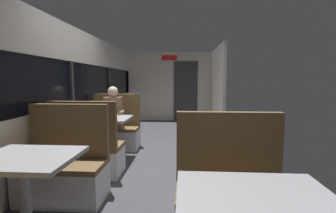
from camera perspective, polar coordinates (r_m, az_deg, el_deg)
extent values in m
cube|color=#423F44|center=(4.27, -3.05, -12.80)|extent=(3.30, 9.20, 0.02)
cube|color=beige|center=(4.54, -21.70, -5.73)|extent=(0.08, 8.40, 0.95)
cube|color=beige|center=(4.48, -22.52, 13.71)|extent=(0.08, 8.40, 0.60)
cube|color=black|center=(4.45, -22.26, 5.06)|extent=(0.03, 8.40, 0.75)
cube|color=#2D2D30|center=(4.43, -21.91, 5.07)|extent=(0.06, 0.08, 0.75)
cube|color=#2D2D30|center=(6.39, -13.75, 5.60)|extent=(0.06, 0.08, 0.75)
cube|color=#2D2D30|center=(8.42, -9.46, 5.83)|extent=(0.06, 0.08, 0.75)
cube|color=beige|center=(8.22, 0.35, 4.68)|extent=(2.90, 0.08, 2.30)
cube|color=#333338|center=(8.16, 4.20, 3.60)|extent=(0.80, 0.04, 2.00)
cube|color=red|center=(8.19, 0.33, 11.47)|extent=(0.50, 0.03, 0.16)
cube|color=beige|center=(7.07, 11.61, 4.29)|extent=(0.08, 2.40, 2.30)
cylinder|color=#9E9EA3|center=(2.57, -30.77, -18.37)|extent=(0.10, 0.10, 0.70)
cube|color=#99999E|center=(2.45, -31.27, -10.44)|extent=(0.90, 0.70, 0.04)
cube|color=silver|center=(3.15, -23.54, -16.46)|extent=(0.95, 0.50, 0.39)
cube|color=brown|center=(3.07, -23.73, -12.57)|extent=(0.95, 0.50, 0.06)
cube|color=brown|center=(3.16, -22.27, -5.31)|extent=(0.95, 0.08, 0.65)
cylinder|color=#9E9EA3|center=(4.37, -14.90, -7.62)|extent=(0.10, 0.10, 0.70)
cube|color=#99999E|center=(4.30, -15.04, -2.82)|extent=(0.90, 0.70, 0.04)
cube|color=silver|center=(3.82, -18.05, -12.19)|extent=(0.95, 0.50, 0.39)
cube|color=brown|center=(3.75, -18.17, -8.92)|extent=(0.95, 0.50, 0.06)
cube|color=brown|center=(3.49, -19.65, -4.15)|extent=(0.95, 0.08, 0.65)
cube|color=silver|center=(5.02, -12.43, -7.56)|extent=(0.95, 0.50, 0.39)
cube|color=brown|center=(4.97, -12.49, -5.04)|extent=(0.95, 0.50, 0.06)
cube|color=brown|center=(5.11, -11.94, -0.68)|extent=(0.95, 0.08, 0.65)
cube|color=#99999E|center=(1.53, 20.29, -19.98)|extent=(0.90, 0.70, 0.04)
cube|color=brown|center=(2.23, 14.88, -19.55)|extent=(0.95, 0.50, 0.06)
cube|color=brown|center=(2.30, 14.12, -9.29)|extent=(0.95, 0.08, 0.65)
cube|color=#26262D|center=(5.01, -12.44, -7.23)|extent=(0.30, 0.36, 0.45)
cube|color=#8C664C|center=(4.87, -12.75, -1.35)|extent=(0.34, 0.22, 0.60)
sphere|color=beige|center=(4.81, -12.94, 3.47)|extent=(0.20, 0.20, 0.20)
cylinder|color=#8C664C|center=(4.76, -15.68, -1.36)|extent=(0.07, 0.28, 0.07)
cylinder|color=#8C664C|center=(4.64, -11.01, -1.43)|extent=(0.07, 0.28, 0.07)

